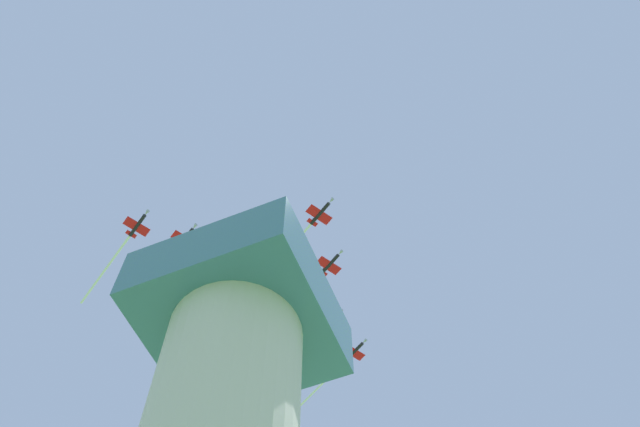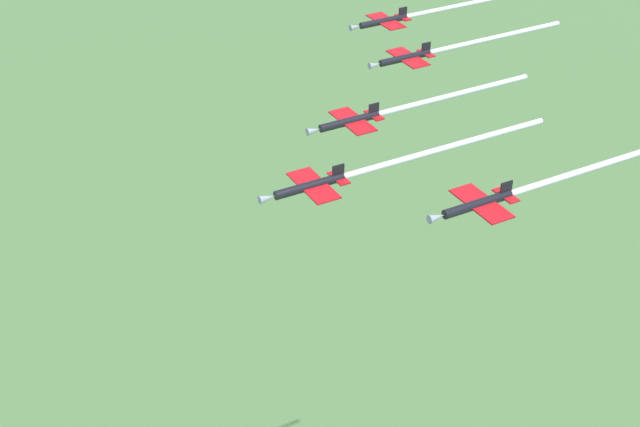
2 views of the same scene
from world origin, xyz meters
TOP-DOWN VIEW (x-y plane):
  - jet_lead at (23.53, -9.78)m, footprint 21.73×35.25m
  - jet_port_inner at (41.49, -6.68)m, footprint 19.82×32.06m
  - jet_starboard_inner at (17.60, 7.29)m, footprint 19.52×31.56m
  - jet_starboard_outer at (14.94, 29.83)m, footprint 19.72×31.88m
  - jet_port_trail at (6.66, 42.97)m, footprint 22.65×36.80m

SIDE VIEW (x-z plane):
  - jet_starboard_inner at x=17.60m, z-range 184.12..186.42m
  - jet_starboard_outer at x=14.94m, z-range 184.31..186.61m
  - jet_port_trail at x=6.66m, z-range 184.66..186.96m
  - jet_lead at x=23.53m, z-range 185.32..187.62m
  - jet_port_inner at x=41.49m, z-range 186.53..188.83m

